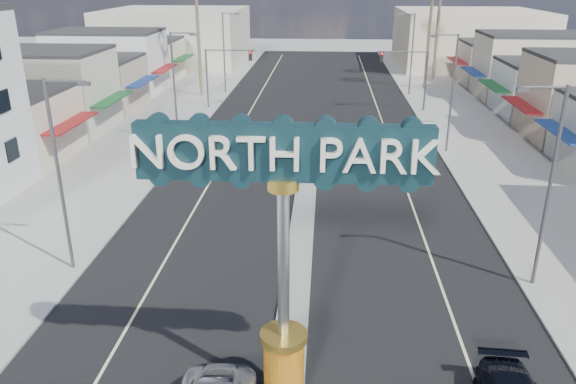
# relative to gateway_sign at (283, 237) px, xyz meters

# --- Properties ---
(ground) EXTENTS (160.00, 160.00, 0.00)m
(ground) POSITION_rel_gateway_sign_xyz_m (0.00, 28.02, -5.93)
(ground) COLOR gray
(ground) RESTS_ON ground
(road) EXTENTS (20.00, 120.00, 0.01)m
(road) POSITION_rel_gateway_sign_xyz_m (0.00, 28.02, -5.92)
(road) COLOR black
(road) RESTS_ON ground
(median_island) EXTENTS (1.30, 30.00, 0.16)m
(median_island) POSITION_rel_gateway_sign_xyz_m (0.00, 12.02, -5.85)
(median_island) COLOR gray
(median_island) RESTS_ON ground
(sidewalk_left) EXTENTS (8.00, 120.00, 0.12)m
(sidewalk_left) POSITION_rel_gateway_sign_xyz_m (-14.00, 28.02, -5.87)
(sidewalk_left) COLOR gray
(sidewalk_left) RESTS_ON ground
(sidewalk_right) EXTENTS (8.00, 120.00, 0.12)m
(sidewalk_right) POSITION_rel_gateway_sign_xyz_m (14.00, 28.02, -5.87)
(sidewalk_right) COLOR gray
(sidewalk_right) RESTS_ON ground
(storefront_row_left) EXTENTS (12.00, 42.00, 6.00)m
(storefront_row_left) POSITION_rel_gateway_sign_xyz_m (-24.00, 41.02, -2.93)
(storefront_row_left) COLOR beige
(storefront_row_left) RESTS_ON ground
(storefront_row_right) EXTENTS (12.00, 42.00, 6.00)m
(storefront_row_right) POSITION_rel_gateway_sign_xyz_m (24.00, 41.02, -2.93)
(storefront_row_right) COLOR #B7B29E
(storefront_row_right) RESTS_ON ground
(backdrop_far_left) EXTENTS (20.00, 20.00, 8.00)m
(backdrop_far_left) POSITION_rel_gateway_sign_xyz_m (-22.00, 73.02, -1.93)
(backdrop_far_left) COLOR #B7B29E
(backdrop_far_left) RESTS_ON ground
(backdrop_far_right) EXTENTS (20.00, 20.00, 8.00)m
(backdrop_far_right) POSITION_rel_gateway_sign_xyz_m (22.00, 73.02, -1.93)
(backdrop_far_right) COLOR beige
(backdrop_far_right) RESTS_ON ground
(gateway_sign) EXTENTS (8.20, 1.50, 9.15)m
(gateway_sign) POSITION_rel_gateway_sign_xyz_m (0.00, 0.00, 0.00)
(gateway_sign) COLOR #AF500D
(gateway_sign) RESTS_ON median_island
(traffic_signal_left) EXTENTS (5.09, 0.45, 6.00)m
(traffic_signal_left) POSITION_rel_gateway_sign_xyz_m (-9.18, 42.02, -1.65)
(traffic_signal_left) COLOR #47474C
(traffic_signal_left) RESTS_ON ground
(traffic_signal_right) EXTENTS (5.09, 0.45, 6.00)m
(traffic_signal_right) POSITION_rel_gateway_sign_xyz_m (9.18, 42.02, -1.65)
(traffic_signal_right) COLOR #47474C
(traffic_signal_right) RESTS_ON ground
(streetlight_l_near) EXTENTS (2.03, 0.22, 9.00)m
(streetlight_l_near) POSITION_rel_gateway_sign_xyz_m (-10.43, 8.02, -0.86)
(streetlight_l_near) COLOR #47474C
(streetlight_l_near) RESTS_ON ground
(streetlight_l_mid) EXTENTS (2.03, 0.22, 9.00)m
(streetlight_l_mid) POSITION_rel_gateway_sign_xyz_m (-10.43, 28.02, -0.86)
(streetlight_l_mid) COLOR #47474C
(streetlight_l_mid) RESTS_ON ground
(streetlight_l_far) EXTENTS (2.03, 0.22, 9.00)m
(streetlight_l_far) POSITION_rel_gateway_sign_xyz_m (-10.43, 50.02, -0.86)
(streetlight_l_far) COLOR #47474C
(streetlight_l_far) RESTS_ON ground
(streetlight_r_near) EXTENTS (2.03, 0.22, 9.00)m
(streetlight_r_near) POSITION_rel_gateway_sign_xyz_m (10.43, 8.02, -0.86)
(streetlight_r_near) COLOR #47474C
(streetlight_r_near) RESTS_ON ground
(streetlight_r_mid) EXTENTS (2.03, 0.22, 9.00)m
(streetlight_r_mid) POSITION_rel_gateway_sign_xyz_m (10.43, 28.02, -0.86)
(streetlight_r_mid) COLOR #47474C
(streetlight_r_mid) RESTS_ON ground
(streetlight_r_far) EXTENTS (2.03, 0.22, 9.00)m
(streetlight_r_far) POSITION_rel_gateway_sign_xyz_m (10.43, 50.02, -0.86)
(streetlight_r_far) COLOR #47474C
(streetlight_r_far) RESTS_ON ground
(car_parked_left) EXTENTS (2.39, 4.86, 1.59)m
(car_parked_left) POSITION_rel_gateway_sign_xyz_m (-9.00, 23.56, -5.13)
(car_parked_left) COLOR slate
(car_parked_left) RESTS_ON ground
(car_parked_right) EXTENTS (2.19, 5.50, 1.78)m
(car_parked_right) POSITION_rel_gateway_sign_xyz_m (9.00, 30.04, -5.04)
(car_parked_right) COLOR silver
(car_parked_right) RESTS_ON ground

